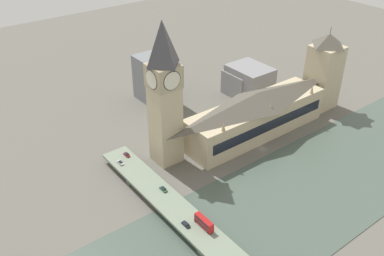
{
  "coord_description": "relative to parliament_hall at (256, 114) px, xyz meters",
  "views": [
    {
      "loc": [
        -130.7,
        148.55,
        132.29
      ],
      "look_at": [
        18.11,
        34.83,
        17.64
      ],
      "focal_mm": 40.0,
      "sensor_mm": 36.0,
      "label": 1
    }
  ],
  "objects": [
    {
      "name": "ground_plane",
      "position": [
        -14.11,
        8.0,
        -13.15
      ],
      "size": [
        600.0,
        600.0,
        0.0
      ],
      "primitive_type": "plane",
      "color": "#605E56"
    },
    {
      "name": "parliament_hall",
      "position": [
        0.0,
        0.0,
        0.0
      ],
      "size": [
        22.68,
        89.33,
        26.5
      ],
      "color": "#C1B28E",
      "rests_on": "ground_plane"
    },
    {
      "name": "victoria_tower",
      "position": [
        0.06,
        -57.23,
        10.81
      ],
      "size": [
        17.13,
        17.13,
        51.92
      ],
      "color": "#C1B28E",
      "rests_on": "ground_plane"
    },
    {
      "name": "double_decker_bus_rear",
      "position": [
        -44.63,
        73.77,
        -5.98
      ],
      "size": [
        10.2,
        2.59,
        4.57
      ],
      "color": "red",
      "rests_on": "road_bridge"
    },
    {
      "name": "city_block_west",
      "position": [
        69.42,
        22.74,
        1.59
      ],
      "size": [
        27.87,
        17.88,
        29.48
      ],
      "color": "slate",
      "rests_on": "ground_plane"
    },
    {
      "name": "city_block_center",
      "position": [
        42.55,
        -30.91,
        -5.04
      ],
      "size": [
        20.48,
        23.74,
        16.24
      ],
      "color": "gray",
      "rests_on": "ground_plane"
    },
    {
      "name": "clock_tower",
      "position": [
        9.93,
        55.12,
        26.47
      ],
      "size": [
        14.15,
        14.15,
        75.2
      ],
      "color": "#C1B28E",
      "rests_on": "ground_plane"
    },
    {
      "name": "river_water",
      "position": [
        -52.25,
        8.0,
        -13.0
      ],
      "size": [
        64.28,
        360.0,
        0.3
      ],
      "primitive_type": "cube",
      "color": "#47564C",
      "rests_on": "ground_plane"
    },
    {
      "name": "car_southbound_lead",
      "position": [
        -39.49,
        79.27,
        -7.84
      ],
      "size": [
        4.18,
        1.83,
        1.32
      ],
      "color": "black",
      "rests_on": "road_bridge"
    },
    {
      "name": "city_block_east",
      "position": [
        37.65,
        -30.96,
        -2.85
      ],
      "size": [
        27.58,
        22.06,
        20.61
      ],
      "color": "gray",
      "rests_on": "ground_plane"
    },
    {
      "name": "road_bridge",
      "position": [
        -52.25,
        76.36,
        -9.38
      ],
      "size": [
        160.57,
        13.57,
        4.66
      ],
      "color": "#5D6A59",
      "rests_on": "ground_plane"
    },
    {
      "name": "car_northbound_lead",
      "position": [
        15.42,
        79.51,
        -7.82
      ],
      "size": [
        4.24,
        1.74,
        1.32
      ],
      "color": "silver",
      "rests_on": "road_bridge"
    },
    {
      "name": "car_southbound_mid",
      "position": [
        19.56,
        73.47,
        -7.78
      ],
      "size": [
        4.32,
        1.87,
        1.44
      ],
      "color": "maroon",
      "rests_on": "road_bridge"
    },
    {
      "name": "car_northbound_mid",
      "position": [
        -14.88,
        73.92,
        -7.86
      ],
      "size": [
        4.44,
        1.82,
        1.28
      ],
      "color": "#2D5638",
      "rests_on": "road_bridge"
    }
  ]
}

